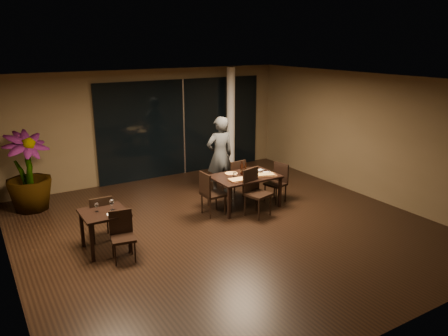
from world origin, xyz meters
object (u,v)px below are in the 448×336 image
(chair_side_near, at_px, (122,233))
(bottle_a, at_px, (242,169))
(chair_main_left, at_px, (210,191))
(main_table, at_px, (245,179))
(bottle_c, at_px, (242,168))
(chair_main_near, at_px, (255,190))
(potted_plant, at_px, (28,172))
(chair_side_far, at_px, (101,216))
(side_table, at_px, (104,218))
(diner, at_px, (220,156))
(chair_main_far, at_px, (235,177))
(bottle_b, at_px, (246,169))
(chair_main_right, at_px, (278,180))

(chair_side_near, relative_size, bottle_a, 3.21)
(chair_main_left, bearing_deg, main_table, -88.09)
(bottle_c, bearing_deg, chair_side_near, -160.84)
(chair_main_near, distance_m, potted_plant, 5.09)
(chair_side_far, bearing_deg, potted_plant, -66.91)
(side_table, xyz_separation_m, bottle_c, (3.41, 0.64, 0.28))
(side_table, bearing_deg, diner, 24.98)
(chair_main_far, bearing_deg, side_table, 13.34)
(potted_plant, relative_size, bottle_a, 6.61)
(chair_main_near, height_order, bottle_b, bottle_b)
(chair_main_left, relative_size, bottle_a, 3.61)
(main_table, height_order, chair_main_near, chair_main_near)
(side_table, distance_m, diner, 3.74)
(chair_main_right, height_order, diner, diner)
(chair_main_near, bearing_deg, chair_side_far, 157.20)
(chair_main_far, bearing_deg, chair_main_left, 27.52)
(main_table, bearing_deg, chair_main_far, 76.63)
(main_table, xyz_separation_m, chair_main_left, (-0.94, -0.04, -0.12))
(chair_main_near, bearing_deg, potted_plant, 130.48)
(chair_main_right, xyz_separation_m, bottle_a, (-0.91, 0.17, 0.37))
(side_table, relative_size, chair_main_left, 0.81)
(main_table, distance_m, bottle_b, 0.23)
(chair_main_right, bearing_deg, bottle_a, -112.65)
(chair_main_left, relative_size, potted_plant, 0.55)
(diner, bearing_deg, chair_main_left, 52.92)
(chair_side_far, xyz_separation_m, chair_side_near, (0.11, -0.91, -0.02))
(chair_side_far, bearing_deg, chair_main_far, -165.92)
(chair_main_near, height_order, bottle_a, chair_main_near)
(side_table, distance_m, chair_main_far, 3.73)
(bottle_b, bearing_deg, diner, 92.90)
(chair_main_right, bearing_deg, chair_main_near, -78.14)
(main_table, distance_m, chair_side_near, 3.39)
(diner, bearing_deg, main_table, 93.59)
(main_table, relative_size, chair_main_right, 1.63)
(chair_main_near, relative_size, bottle_a, 3.83)
(main_table, height_order, potted_plant, potted_plant)
(chair_main_near, bearing_deg, side_table, 164.45)
(chair_main_left, distance_m, chair_main_right, 1.84)
(chair_main_right, bearing_deg, bottle_b, -108.73)
(main_table, distance_m, side_table, 3.44)
(potted_plant, xyz_separation_m, bottle_b, (4.30, -2.33, -0.00))
(bottle_c, bearing_deg, chair_main_left, -169.11)
(chair_main_near, distance_m, chair_side_near, 3.19)
(chair_main_far, height_order, diner, diner)
(chair_main_right, bearing_deg, chair_side_far, -102.17)
(potted_plant, relative_size, bottle_b, 5.98)
(chair_main_far, distance_m, bottle_a, 0.69)
(bottle_a, xyz_separation_m, bottle_b, (0.05, -0.07, 0.01))
(main_table, height_order, side_table, same)
(main_table, bearing_deg, diner, 91.16)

